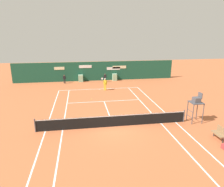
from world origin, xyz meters
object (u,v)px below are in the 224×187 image
umpire_chair (196,102)px  player_on_baseline (105,83)px  ball_kid_left_post (105,77)px  ball_kid_centre_post (64,78)px  tennis_ball_by_sideline (92,99)px  player_bench (220,133)px

umpire_chair → player_on_baseline: 12.72m
umpire_chair → ball_kid_left_post: (-5.63, 15.83, -1.00)m
ball_kid_centre_post → ball_kid_left_post: bearing=-175.9°
umpire_chair → tennis_ball_by_sideline: size_ratio=37.45×
tennis_ball_by_sideline → umpire_chair: bearing=-42.3°
player_on_baseline → ball_kid_centre_post: (-5.48, 4.78, -0.21)m
umpire_chair → player_bench: 3.32m
player_bench → player_on_baseline: size_ratio=0.62×
player_bench → player_on_baseline: bearing=24.3°
player_bench → ball_kid_left_post: bearing=17.0°
player_bench → tennis_ball_by_sideline: bearing=38.4°
umpire_chair → tennis_ball_by_sideline: 11.24m
player_bench → ball_kid_left_post: ball_kid_left_post is taller
player_bench → tennis_ball_by_sideline: 13.47m
ball_kid_left_post → ball_kid_centre_post: size_ratio=0.99×
player_on_baseline → tennis_ball_by_sideline: size_ratio=26.59×
umpire_chair → ball_kid_centre_post: bearing=36.5°
ball_kid_left_post → ball_kid_centre_post: ball_kid_centre_post is taller
ball_kid_centre_post → tennis_ball_by_sideline: 9.09m
player_on_baseline → umpire_chair: bearing=143.2°
ball_kid_centre_post → umpire_chair: bearing=130.7°
ball_kid_left_post → umpire_chair: bearing=120.7°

